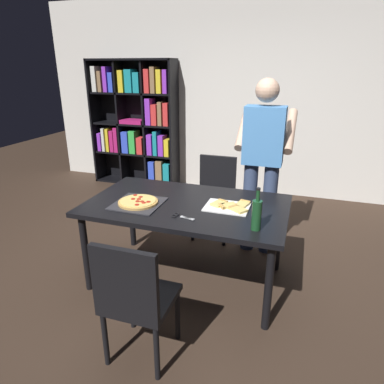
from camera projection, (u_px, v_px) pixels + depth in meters
ground_plane at (187, 278)px, 3.16m from camera, size 12.00×12.00×0.00m
back_wall at (245, 98)px, 4.98m from camera, size 6.40×0.10×2.80m
dining_table at (186, 211)px, 2.92m from camera, size 1.69×0.99×0.75m
chair_near_camera at (135, 296)px, 2.10m from camera, size 0.42×0.42×0.90m
chair_far_side at (215, 191)px, 3.85m from camera, size 0.42×0.42×0.90m
bookshelf at (138, 123)px, 5.40m from camera, size 1.40×0.35×1.95m
person_serving_pizza at (263, 158)px, 3.33m from camera, size 0.55×0.54×1.75m
pepperoni_pizza_on_tray at (138, 202)px, 2.87m from camera, size 0.39×0.39×0.04m
pizza_slices_on_towel at (229, 206)px, 2.81m from camera, size 0.37×0.29×0.03m
wine_bottle at (257, 214)px, 2.39m from camera, size 0.07×0.07×0.32m
kitchen_scissors at (180, 216)px, 2.64m from camera, size 0.20×0.10×0.01m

